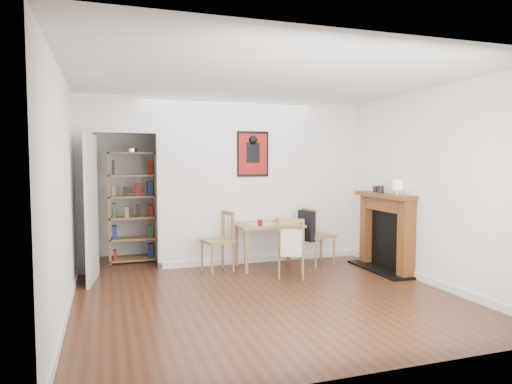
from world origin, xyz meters
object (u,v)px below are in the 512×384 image
object	(u,v)px
bookshelf	(132,207)
mantel_lamp	(398,186)
fireplace	(386,229)
orange_fruit	(277,220)
chair_front	(291,247)
ceramic_jar_b	(375,189)
dining_table	(269,229)
chair_right	(318,235)
notebook	(286,222)
ceramic_jar_a	(381,189)
red_glass	(260,223)
chair_left	(217,242)

from	to	relation	value
bookshelf	mantel_lamp	distance (m)	4.13
fireplace	orange_fruit	distance (m)	1.66
chair_front	ceramic_jar_b	bearing A→B (deg)	8.57
dining_table	fireplace	xyz separation A→B (m)	(1.62, -0.70, 0.02)
chair_right	mantel_lamp	distance (m)	1.50
chair_right	fireplace	distance (m)	1.06
chair_right	bookshelf	bearing A→B (deg)	157.82
orange_fruit	ceramic_jar_b	world-z (taller)	ceramic_jar_b
notebook	mantel_lamp	bearing A→B (deg)	-42.12
notebook	ceramic_jar_a	distance (m)	1.52
bookshelf	fireplace	bearing A→B (deg)	-26.48
notebook	ceramic_jar_a	world-z (taller)	ceramic_jar_a
notebook	red_glass	bearing A→B (deg)	-158.10
chair_front	red_glass	bearing A→B (deg)	118.88
chair_left	bookshelf	distance (m)	1.65
dining_table	orange_fruit	bearing A→B (deg)	34.54
bookshelf	orange_fruit	bearing A→B (deg)	-23.92
orange_fruit	notebook	distance (m)	0.15
chair_right	bookshelf	xyz separation A→B (m)	(-2.77, 1.13, 0.43)
bookshelf	red_glass	xyz separation A→B (m)	(1.78, -1.22, -0.17)
chair_front	fireplace	xyz separation A→B (m)	(1.53, -0.05, 0.18)
chair_left	chair_front	world-z (taller)	chair_left
chair_front	ceramic_jar_b	distance (m)	1.70
chair_left	chair_front	bearing A→B (deg)	-34.82
chair_front	bookshelf	bearing A→B (deg)	139.93
mantel_lamp	ceramic_jar_a	distance (m)	0.44
fireplace	ceramic_jar_a	xyz separation A→B (m)	(-0.05, 0.09, 0.60)
dining_table	chair_right	distance (m)	0.82
dining_table	fireplace	world-z (taller)	fireplace
chair_right	orange_fruit	xyz separation A→B (m)	(-0.62, 0.17, 0.25)
notebook	dining_table	bearing A→B (deg)	-167.87
ceramic_jar_a	chair_front	bearing A→B (deg)	-178.68
fireplace	ceramic_jar_a	distance (m)	0.61
chair_front	ceramic_jar_a	size ratio (longest dim) A/B	7.58
chair_right	bookshelf	world-z (taller)	bookshelf
bookshelf	notebook	size ratio (longest dim) A/B	6.76
ceramic_jar_b	fireplace	bearing A→B (deg)	-84.77
chair_right	bookshelf	size ratio (longest dim) A/B	0.50
chair_front	mantel_lamp	distance (m)	1.74
dining_table	mantel_lamp	bearing A→B (deg)	-33.99
chair_left	chair_right	xyz separation A→B (m)	(1.62, -0.03, 0.02)
dining_table	fireplace	bearing A→B (deg)	-23.40
notebook	mantel_lamp	xyz separation A→B (m)	(1.24, -1.12, 0.61)
chair_left	mantel_lamp	xyz separation A→B (m)	(2.37, -1.03, 0.85)
red_glass	notebook	world-z (taller)	red_glass
chair_right	red_glass	size ratio (longest dim) A/B	9.41
ceramic_jar_b	chair_front	bearing A→B (deg)	-171.43
ceramic_jar_a	chair_left	bearing A→B (deg)	165.89
bookshelf	ceramic_jar_a	world-z (taller)	bookshelf
dining_table	bookshelf	distance (m)	2.26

